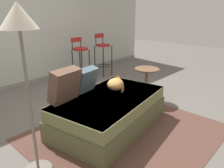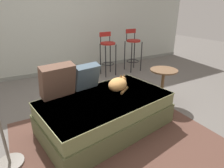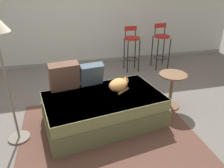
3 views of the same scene
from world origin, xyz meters
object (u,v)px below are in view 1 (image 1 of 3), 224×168
(throw_pillow_middle, at_px, (86,80))
(floor_lamp, at_px, (20,34))
(cat, at_px, (116,84))
(side_table, at_px, (146,80))
(throw_pillow_corner, at_px, (65,85))
(bar_stool_near_window, at_px, (80,55))
(bar_stool_by_doorway, at_px, (103,51))
(couch, at_px, (110,111))

(throw_pillow_middle, distance_m, floor_lamp, 1.39)
(cat, height_order, side_table, cat)
(throw_pillow_corner, relative_size, bar_stool_near_window, 0.45)
(bar_stool_near_window, bearing_deg, throw_pillow_corner, -134.44)
(throw_pillow_corner, xyz_separation_m, throw_pillow_middle, (0.41, 0.06, -0.04))
(side_table, bearing_deg, bar_stool_by_doorway, 70.62)
(couch, relative_size, throw_pillow_corner, 3.96)
(throw_pillow_corner, height_order, floor_lamp, floor_lamp)
(throw_pillow_corner, xyz_separation_m, bar_stool_near_window, (1.56, 1.59, -0.05))
(bar_stool_near_window, relative_size, side_table, 1.69)
(throw_pillow_corner, xyz_separation_m, floor_lamp, (-0.67, -0.39, 0.72))
(throw_pillow_corner, relative_size, floor_lamp, 0.27)
(throw_pillow_corner, bearing_deg, throw_pillow_middle, 9.02)
(cat, distance_m, bar_stool_near_window, 1.94)
(couch, bearing_deg, bar_stool_by_doorway, 47.06)
(cat, relative_size, floor_lamp, 0.24)
(couch, bearing_deg, bar_stool_near_window, 61.04)
(throw_pillow_corner, distance_m, bar_stool_near_window, 2.23)
(throw_pillow_middle, bearing_deg, cat, -33.81)
(couch, height_order, throw_pillow_middle, throw_pillow_middle)
(bar_stool_near_window, relative_size, floor_lamp, 0.60)
(throw_pillow_middle, height_order, side_table, throw_pillow_middle)
(couch, xyz_separation_m, side_table, (1.16, 0.18, 0.15))
(throw_pillow_corner, distance_m, side_table, 1.70)
(throw_pillow_middle, distance_m, bar_stool_near_window, 1.91)
(bar_stool_near_window, xyz_separation_m, floor_lamp, (-2.23, -1.98, 0.77))
(throw_pillow_middle, height_order, bar_stool_by_doorway, bar_stool_by_doorway)
(cat, xyz_separation_m, side_table, (0.90, 0.06, -0.15))
(bar_stool_near_window, bearing_deg, throw_pillow_middle, -127.03)
(throw_pillow_corner, bearing_deg, bar_stool_near_window, 45.56)
(couch, height_order, side_table, side_table)
(couch, relative_size, bar_stool_near_window, 1.80)
(side_table, bearing_deg, bar_stool_near_window, 93.78)
(cat, height_order, bar_stool_by_doorway, bar_stool_by_doorway)
(bar_stool_near_window, bearing_deg, couch, -118.96)
(side_table, bearing_deg, throw_pillow_middle, 171.57)
(bar_stool_by_doorway, height_order, side_table, bar_stool_by_doorway)
(couch, bearing_deg, throw_pillow_corner, 148.92)
(throw_pillow_middle, bearing_deg, couch, -74.82)
(throw_pillow_middle, height_order, floor_lamp, floor_lamp)
(throw_pillow_middle, bearing_deg, side_table, -8.43)
(couch, xyz_separation_m, floor_lamp, (-1.18, -0.09, 1.16))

